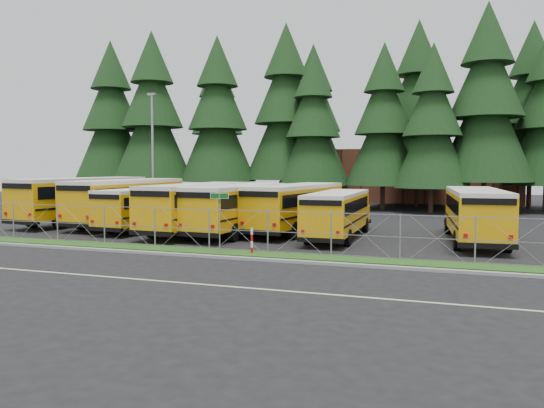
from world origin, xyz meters
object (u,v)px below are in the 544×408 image
(bus_east, at_px, (475,216))
(bus_3, at_px, (200,208))
(light_standard, at_px, (153,149))
(bus_0, at_px, (87,201))
(bus_2, at_px, (154,209))
(bus_6, at_px, (339,215))
(striped_bollard, at_px, (252,241))
(street_sign, at_px, (220,210))
(bus_5, at_px, (298,208))
(bus_4, at_px, (241,209))
(bus_1, at_px, (131,202))

(bus_east, bearing_deg, bus_3, 178.83)
(light_standard, bearing_deg, bus_0, -93.65)
(bus_east, xyz_separation_m, light_standard, (-25.14, 9.32, 4.09))
(bus_2, distance_m, light_standard, 12.07)
(bus_6, height_order, striped_bollard, bus_6)
(street_sign, xyz_separation_m, light_standard, (-14.01, 17.16, 3.47))
(bus_east, bearing_deg, bus_2, 176.53)
(bus_5, xyz_separation_m, street_sign, (-1.10, -9.07, 0.57))
(bus_east, bearing_deg, light_standard, 155.29)
(bus_5, relative_size, light_standard, 1.10)
(bus_2, height_order, street_sign, street_sign)
(bus_4, height_order, light_standard, light_standard)
(bus_3, bearing_deg, bus_5, 23.23)
(bus_6, relative_size, bus_east, 0.92)
(bus_6, bearing_deg, bus_4, 178.01)
(bus_2, distance_m, bus_6, 12.04)
(bus_0, distance_m, light_standard, 8.90)
(bus_2, bearing_deg, bus_3, -4.93)
(bus_1, xyz_separation_m, bus_5, (11.98, -0.08, -0.10))
(bus_east, height_order, striped_bollard, bus_east)
(street_sign, distance_m, striped_bollard, 2.05)
(bus_east, xyz_separation_m, striped_bollard, (-9.78, -7.27, -0.82))
(bus_5, height_order, striped_bollard, bus_5)
(bus_4, relative_size, light_standard, 1.10)
(bus_2, height_order, bus_3, bus_3)
(bus_1, distance_m, light_standard, 9.45)
(bus_east, bearing_deg, bus_6, -178.65)
(bus_4, bearing_deg, light_standard, 144.26)
(bus_1, height_order, bus_6, bus_1)
(bus_5, height_order, street_sign, bus_5)
(striped_bollard, distance_m, light_standard, 23.13)
(striped_bollard, relative_size, light_standard, 0.12)
(bus_3, relative_size, street_sign, 4.04)
(bus_0, xyz_separation_m, street_sign, (14.52, -9.17, 0.42))
(bus_2, xyz_separation_m, light_standard, (-5.98, 9.62, 4.17))
(bus_1, bearing_deg, light_standard, 113.52)
(bus_5, distance_m, bus_east, 10.11)
(bus_0, xyz_separation_m, bus_4, (12.57, -1.93, -0.15))
(bus_2, xyz_separation_m, striped_bollard, (9.38, -6.96, -0.73))
(bus_3, xyz_separation_m, bus_4, (2.55, 0.28, -0.03))
(street_sign, bearing_deg, bus_2, 136.81)
(light_standard, bearing_deg, bus_5, -28.16)
(bus_4, xyz_separation_m, striped_bollard, (3.30, -6.67, -0.86))
(bus_6, relative_size, striped_bollard, 8.29)
(bus_5, xyz_separation_m, bus_6, (2.90, -1.95, -0.16))
(striped_bollard, bearing_deg, bus_1, 144.97)
(bus_5, height_order, bus_6, bus_5)
(bus_3, distance_m, bus_6, 8.50)
(bus_0, bearing_deg, bus_4, -2.04)
(bus_1, relative_size, bus_4, 1.07)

